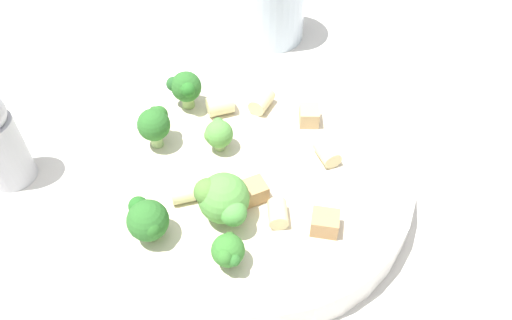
# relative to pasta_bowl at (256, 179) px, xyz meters

# --- Properties ---
(ground_plane) EXTENTS (2.00, 2.00, 0.00)m
(ground_plane) POSITION_rel_pasta_bowl_xyz_m (0.00, 0.00, -0.02)
(ground_plane) COLOR beige
(pasta_bowl) EXTENTS (0.26, 0.26, 0.03)m
(pasta_bowl) POSITION_rel_pasta_bowl_xyz_m (0.00, 0.00, 0.00)
(pasta_bowl) COLOR silver
(pasta_bowl) RESTS_ON ground_plane
(broccoli_floret_0) EXTENTS (0.03, 0.03, 0.03)m
(broccoli_floret_0) POSITION_rel_pasta_bowl_xyz_m (0.04, -0.09, 0.03)
(broccoli_floret_0) COLOR #9EC175
(broccoli_floret_0) RESTS_ON pasta_bowl
(broccoli_floret_1) EXTENTS (0.03, 0.02, 0.03)m
(broccoli_floret_1) POSITION_rel_pasta_bowl_xyz_m (0.08, -0.05, 0.03)
(broccoli_floret_1) COLOR #84AD60
(broccoli_floret_1) RESTS_ON pasta_bowl
(broccoli_floret_2) EXTENTS (0.04, 0.04, 0.04)m
(broccoli_floret_2) POSITION_rel_pasta_bowl_xyz_m (0.04, -0.04, 0.04)
(broccoli_floret_2) COLOR #93B766
(broccoli_floret_2) RESTS_ON pasta_bowl
(broccoli_floret_3) EXTENTS (0.03, 0.03, 0.04)m
(broccoli_floret_3) POSITION_rel_pasta_bowl_xyz_m (-0.05, -0.07, 0.04)
(broccoli_floret_3) COLOR #9EC175
(broccoli_floret_3) RESTS_ON pasta_bowl
(broccoli_floret_4) EXTENTS (0.03, 0.03, 0.04)m
(broccoli_floret_4) POSITION_rel_pasta_bowl_xyz_m (-0.09, -0.04, 0.04)
(broccoli_floret_4) COLOR #93B766
(broccoli_floret_4) RESTS_ON pasta_bowl
(broccoli_floret_5) EXTENTS (0.03, 0.02, 0.03)m
(broccoli_floret_5) POSITION_rel_pasta_bowl_xyz_m (-0.03, -0.02, 0.03)
(broccoli_floret_5) COLOR #9EC175
(broccoli_floret_5) RESTS_ON pasta_bowl
(rigatoni_0) EXTENTS (0.02, 0.02, 0.02)m
(rigatoni_0) POSITION_rel_pasta_bowl_xyz_m (0.01, 0.06, 0.02)
(rigatoni_0) COLOR beige
(rigatoni_0) RESTS_ON pasta_bowl
(rigatoni_1) EXTENTS (0.03, 0.03, 0.02)m
(rigatoni_1) POSITION_rel_pasta_bowl_xyz_m (-0.07, 0.03, 0.02)
(rigatoni_1) COLOR beige
(rigatoni_1) RESTS_ON pasta_bowl
(rigatoni_2) EXTENTS (0.02, 0.02, 0.01)m
(rigatoni_2) POSITION_rel_pasta_bowl_xyz_m (0.05, -0.00, 0.02)
(rigatoni_2) COLOR beige
(rigatoni_2) RESTS_ON pasta_bowl
(rigatoni_3) EXTENTS (0.01, 0.02, 0.01)m
(rigatoni_3) POSITION_rel_pasta_bowl_xyz_m (0.01, -0.06, 0.02)
(rigatoni_3) COLOR beige
(rigatoni_3) RESTS_ON pasta_bowl
(rigatoni_4) EXTENTS (0.02, 0.02, 0.02)m
(rigatoni_4) POSITION_rel_pasta_bowl_xyz_m (-0.08, -0.01, 0.02)
(rigatoni_4) COLOR beige
(rigatoni_4) RESTS_ON pasta_bowl
(chicken_chunk_0) EXTENTS (0.02, 0.02, 0.02)m
(chicken_chunk_0) POSITION_rel_pasta_bowl_xyz_m (-0.04, 0.06, 0.02)
(chicken_chunk_0) COLOR tan
(chicken_chunk_0) RESTS_ON pasta_bowl
(chicken_chunk_1) EXTENTS (0.02, 0.03, 0.02)m
(chicken_chunk_1) POSITION_rel_pasta_bowl_xyz_m (0.07, 0.03, 0.02)
(chicken_chunk_1) COLOR tan
(chicken_chunk_1) RESTS_ON pasta_bowl
(chicken_chunk_2) EXTENTS (0.02, 0.02, 0.02)m
(chicken_chunk_2) POSITION_rel_pasta_bowl_xyz_m (0.03, -0.01, 0.02)
(chicken_chunk_2) COLOR tan
(chicken_chunk_2) RESTS_ON pasta_bowl
(drinking_glass) EXTENTS (0.08, 0.08, 0.10)m
(drinking_glass) POSITION_rel_pasta_bowl_xyz_m (-0.22, 0.09, 0.03)
(drinking_glass) COLOR silver
(drinking_glass) RESTS_ON ground_plane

